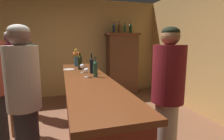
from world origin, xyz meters
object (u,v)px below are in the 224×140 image
(wine_bottle_merlot, at_px, (80,61))
(patron_redhead, at_px, (29,72))
(wine_glass_mid, at_px, (86,70))
(patron_in_grey, at_px, (24,101))
(display_bottle_midright, at_px, (130,28))
(cheese_plate, at_px, (69,69))
(flower_arrangement, at_px, (77,58))
(wine_bottle_riesling, at_px, (80,62))
(patron_by_cabinet, at_px, (15,79))
(display_bottle_midleft, at_px, (119,28))
(wine_glass_front, at_px, (82,67))
(wine_bottle_malbec, at_px, (92,65))
(bartender, at_px, (167,94))
(bar_counter, at_px, (88,109))
(display_bottle_center, at_px, (125,29))
(display_cabinet, at_px, (122,63))
(display_bottle_left, at_px, (114,28))
(wine_bottle_pinot, at_px, (95,68))

(wine_bottle_merlot, bearing_deg, patron_redhead, 161.30)
(wine_glass_mid, relative_size, patron_in_grey, 0.08)
(display_bottle_midright, relative_size, patron_redhead, 0.19)
(cheese_plate, relative_size, patron_redhead, 0.12)
(display_bottle_midright, height_order, patron_in_grey, display_bottle_midright)
(flower_arrangement, bearing_deg, wine_bottle_riesling, -88.15)
(patron_redhead, bearing_deg, patron_by_cabinet, -58.12)
(display_bottle_midleft, xyz_separation_m, patron_by_cabinet, (-2.29, -1.72, -0.97))
(wine_glass_front, xyz_separation_m, flower_arrangement, (-0.02, 0.79, 0.08))
(wine_bottle_merlot, height_order, wine_bottle_malbec, wine_bottle_merlot)
(wine_bottle_malbec, distance_m, bartender, 1.32)
(bar_counter, relative_size, cheese_plate, 15.80)
(display_bottle_center, height_order, display_bottle_midright, display_bottle_midright)
(display_bottle_midright, distance_m, patron_redhead, 2.89)
(display_bottle_midright, bearing_deg, display_cabinet, 180.00)
(bar_counter, xyz_separation_m, patron_redhead, (-0.96, 1.19, 0.43))
(display_bottle_center, bearing_deg, flower_arrangement, -144.93)
(display_bottle_center, height_order, bartender, display_bottle_center)
(flower_arrangement, distance_m, display_bottle_center, 1.88)
(display_bottle_center, bearing_deg, wine_bottle_riesling, -134.05)
(flower_arrangement, height_order, cheese_plate, flower_arrangement)
(wine_bottle_merlot, bearing_deg, display_bottle_left, 51.12)
(patron_redhead, bearing_deg, wine_glass_front, -0.35)
(bar_counter, xyz_separation_m, wine_glass_mid, (-0.01, -0.01, 0.59))
(flower_arrangement, bearing_deg, patron_redhead, 180.00)
(wine_bottle_malbec, height_order, wine_glass_front, wine_bottle_malbec)
(wine_glass_front, bearing_deg, bartender, -56.13)
(wine_bottle_merlot, relative_size, display_bottle_midright, 1.04)
(wine_bottle_pinot, distance_m, bartender, 1.07)
(wine_bottle_merlot, height_order, bartender, bartender)
(wine_bottle_merlot, height_order, display_bottle_midright, display_bottle_midright)
(cheese_plate, xyz_separation_m, display_bottle_left, (1.30, 1.45, 0.88))
(patron_in_grey, bearing_deg, patron_by_cabinet, 74.05)
(wine_bottle_malbec, distance_m, patron_by_cabinet, 1.22)
(wine_glass_front, relative_size, display_bottle_midleft, 0.43)
(wine_bottle_merlot, bearing_deg, display_cabinet, 45.19)
(display_cabinet, bearing_deg, display_bottle_center, -0.00)
(display_bottle_midleft, bearing_deg, bartender, -97.95)
(display_bottle_midleft, relative_size, display_bottle_midright, 1.07)
(bar_counter, bearing_deg, display_bottle_midright, 54.46)
(wine_bottle_riesling, relative_size, display_bottle_left, 1.06)
(display_bottle_midright, height_order, patron_redhead, display_bottle_midright)
(wine_glass_mid, relative_size, display_bottle_midright, 0.42)
(wine_glass_front, bearing_deg, display_bottle_left, 58.61)
(bar_counter, bearing_deg, display_bottle_center, 57.54)
(flower_arrangement, relative_size, display_bottle_center, 1.28)
(wine_bottle_pinot, height_order, display_bottle_left, display_bottle_left)
(display_bottle_left, relative_size, display_bottle_midright, 0.97)
(wine_glass_mid, bearing_deg, display_bottle_midright, 54.45)
(wine_glass_front, xyz_separation_m, wine_glass_mid, (0.01, -0.41, 0.00))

